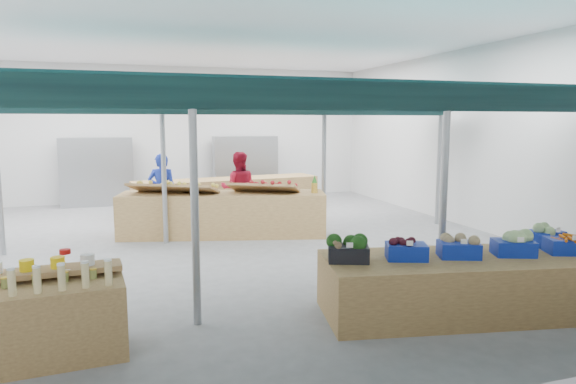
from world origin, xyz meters
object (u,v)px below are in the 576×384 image
at_px(crate_stack, 451,268).
at_px(vendor_left, 162,192).
at_px(vendor_right, 239,188).
at_px(bottle_shelf, 34,319).
at_px(veg_counter, 473,285).
at_px(fruit_counter, 223,214).

relative_size(crate_stack, vendor_left, 0.32).
distance_m(crate_stack, vendor_right, 6.04).
bearing_deg(vendor_left, bottle_shelf, 88.68).
xyz_separation_m(veg_counter, fruit_counter, (-2.22, 5.57, 0.10)).
bearing_deg(vendor_left, crate_stack, 138.67).
bearing_deg(fruit_counter, vendor_left, 152.13).
distance_m(fruit_counter, vendor_right, 1.32).
bearing_deg(vendor_left, fruit_counter, 152.13).
height_order(bottle_shelf, crate_stack, bottle_shelf).
relative_size(veg_counter, crate_stack, 6.89).
xyz_separation_m(veg_counter, vendor_left, (-3.42, 6.67, 0.51)).
bearing_deg(veg_counter, vendor_right, 114.18).
bearing_deg(vendor_left, vendor_right, -165.36).
distance_m(veg_counter, fruit_counter, 5.99).
distance_m(fruit_counter, vendor_left, 1.68).
height_order(fruit_counter, crate_stack, fruit_counter).
height_order(fruit_counter, vendor_right, vendor_right).
xyz_separation_m(veg_counter, crate_stack, (0.40, 1.01, -0.10)).
xyz_separation_m(fruit_counter, vendor_left, (-1.20, 1.10, 0.41)).
bearing_deg(bottle_shelf, vendor_right, 56.49).
bearing_deg(crate_stack, vendor_left, 124.04).
xyz_separation_m(crate_stack, vendor_right, (-2.02, 5.66, 0.60)).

